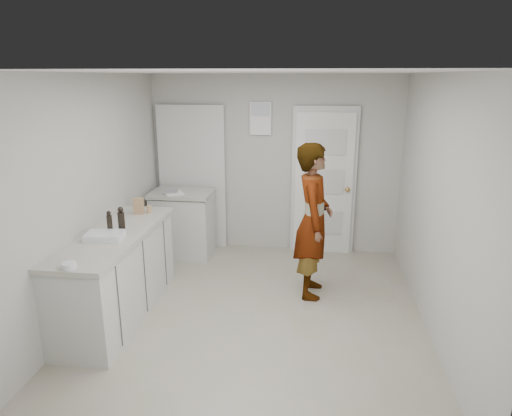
# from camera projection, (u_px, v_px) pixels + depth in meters

# --- Properties ---
(ground) EXTENTS (4.00, 4.00, 0.00)m
(ground) POSITION_uv_depth(u_px,v_px,m) (256.00, 313.00, 4.92)
(ground) COLOR #9F9985
(ground) RESTS_ON ground
(room_shell) EXTENTS (4.00, 4.00, 4.00)m
(room_shell) POSITION_uv_depth(u_px,v_px,m) (262.00, 181.00, 6.52)
(room_shell) COLOR #B5B2AB
(room_shell) RESTS_ON ground
(main_counter) EXTENTS (0.64, 1.96, 0.93)m
(main_counter) POSITION_uv_depth(u_px,v_px,m) (117.00, 277.00, 4.80)
(main_counter) COLOR silver
(main_counter) RESTS_ON ground
(side_counter) EXTENTS (0.84, 0.61, 0.93)m
(side_counter) POSITION_uv_depth(u_px,v_px,m) (183.00, 226.00, 6.44)
(side_counter) COLOR silver
(side_counter) RESTS_ON ground
(person) EXTENTS (0.43, 0.65, 1.78)m
(person) POSITION_uv_depth(u_px,v_px,m) (313.00, 221.00, 5.15)
(person) COLOR silver
(person) RESTS_ON ground
(cake_mix_box) EXTENTS (0.12, 0.07, 0.19)m
(cake_mix_box) POSITION_uv_depth(u_px,v_px,m) (139.00, 206.00, 5.26)
(cake_mix_box) COLOR #936C49
(cake_mix_box) RESTS_ON main_counter
(spice_jar) EXTENTS (0.06, 0.06, 0.09)m
(spice_jar) POSITION_uv_depth(u_px,v_px,m) (149.00, 209.00, 5.32)
(spice_jar) COLOR tan
(spice_jar) RESTS_ON main_counter
(oil_cruet_a) EXTENTS (0.07, 0.07, 0.28)m
(oil_cruet_a) POSITION_uv_depth(u_px,v_px,m) (121.00, 220.00, 4.62)
(oil_cruet_a) COLOR black
(oil_cruet_a) RESTS_ON main_counter
(oil_cruet_b) EXTENTS (0.05, 0.05, 0.24)m
(oil_cruet_b) POSITION_uv_depth(u_px,v_px,m) (110.00, 223.00, 4.59)
(oil_cruet_b) COLOR black
(oil_cruet_b) RESTS_ON main_counter
(baking_dish) EXTENTS (0.38, 0.29, 0.06)m
(baking_dish) POSITION_uv_depth(u_px,v_px,m) (105.00, 236.00, 4.47)
(baking_dish) COLOR silver
(baking_dish) RESTS_ON main_counter
(egg_bowl) EXTENTS (0.12, 0.12, 0.05)m
(egg_bowl) POSITION_uv_depth(u_px,v_px,m) (69.00, 265.00, 3.79)
(egg_bowl) COLOR silver
(egg_bowl) RESTS_ON main_counter
(papers) EXTENTS (0.35, 0.38, 0.01)m
(papers) POSITION_uv_depth(u_px,v_px,m) (174.00, 193.00, 6.23)
(papers) COLOR white
(papers) RESTS_ON side_counter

